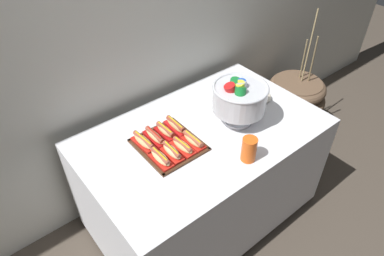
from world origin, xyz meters
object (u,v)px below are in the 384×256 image
(hot_dog_0, at_px, (161,158))
(hot_dog_7, at_px, (176,126))
(donut, at_px, (262,97))
(hot_dog_5, at_px, (155,137))
(hot_dog_3, at_px, (193,140))
(hot_dog_6, at_px, (165,131))
(hot_dog_2, at_px, (183,146))
(cup_stack, at_px, (249,149))
(hot_dog_1, at_px, (172,152))
(serving_tray, at_px, (169,145))
(buffet_table, at_px, (202,174))
(floor_vase, at_px, (292,110))
(punch_bowl, at_px, (239,97))
(hot_dog_4, at_px, (144,142))

(hot_dog_0, relative_size, hot_dog_7, 0.91)
(hot_dog_7, distance_m, donut, 0.65)
(hot_dog_5, bearing_deg, hot_dog_3, -47.74)
(hot_dog_7, bearing_deg, hot_dog_6, 179.99)
(hot_dog_2, height_order, hot_dog_7, hot_dog_7)
(hot_dog_5, xyz_separation_m, cup_stack, (0.31, -0.44, 0.04))
(hot_dog_1, relative_size, hot_dog_3, 0.99)
(hot_dog_2, distance_m, cup_stack, 0.36)
(hot_dog_6, bearing_deg, serving_tray, -114.46)
(buffet_table, relative_size, hot_dog_6, 9.33)
(hot_dog_1, relative_size, hot_dog_2, 0.97)
(buffet_table, height_order, cup_stack, cup_stack)
(buffet_table, relative_size, hot_dog_5, 8.13)
(hot_dog_1, relative_size, hot_dog_5, 0.88)
(buffet_table, xyz_separation_m, cup_stack, (0.04, -0.33, 0.45))
(floor_vase, distance_m, hot_dog_1, 1.59)
(hot_dog_3, xyz_separation_m, hot_dog_6, (-0.07, 0.17, 0.00))
(buffet_table, distance_m, donut, 0.65)
(hot_dog_0, bearing_deg, hot_dog_1, -0.01)
(hot_dog_0, bearing_deg, punch_bowl, -0.06)
(floor_vase, height_order, hot_dog_1, floor_vase)
(serving_tray, height_order, hot_dog_1, hot_dog_1)
(buffet_table, bearing_deg, punch_bowl, -13.57)
(hot_dog_3, xyz_separation_m, hot_dog_7, (0.00, 0.16, 0.00))
(hot_dog_1, xyz_separation_m, donut, (0.79, 0.06, -0.02))
(hot_dog_3, height_order, donut, hot_dog_3)
(cup_stack, bearing_deg, serving_tray, 127.42)
(hot_dog_4, height_order, hot_dog_7, same)
(floor_vase, relative_size, hot_dog_2, 6.96)
(floor_vase, height_order, hot_dog_2, floor_vase)
(hot_dog_3, bearing_deg, floor_vase, 9.82)
(hot_dog_6, bearing_deg, hot_dog_7, -0.01)
(hot_dog_4, bearing_deg, hot_dog_6, -0.01)
(hot_dog_1, relative_size, hot_dog_6, 1.02)
(serving_tray, bearing_deg, hot_dog_2, -65.57)
(hot_dog_2, xyz_separation_m, hot_dog_4, (-0.15, 0.17, 0.00))
(floor_vase, xyz_separation_m, hot_dog_6, (-1.40, -0.06, 0.55))
(floor_vase, relative_size, hot_dog_6, 7.31)
(hot_dog_4, bearing_deg, punch_bowl, -16.08)
(hot_dog_3, distance_m, hot_dog_6, 0.18)
(hot_dog_6, relative_size, cup_stack, 1.10)
(floor_vase, height_order, hot_dog_7, floor_vase)
(hot_dog_1, xyz_separation_m, punch_bowl, (0.50, -0.00, 0.14))
(hot_dog_1, bearing_deg, hot_dog_4, 114.43)
(hot_dog_0, xyz_separation_m, hot_dog_2, (0.15, -0.00, -0.00))
(serving_tray, bearing_deg, hot_dog_7, 36.24)
(floor_vase, bearing_deg, hot_dog_0, -171.58)
(hot_dog_4, height_order, hot_dog_6, hot_dog_4)
(serving_tray, bearing_deg, hot_dog_4, 143.73)
(hot_dog_4, height_order, cup_stack, cup_stack)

